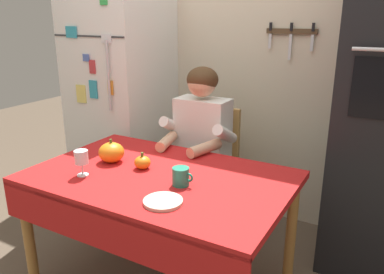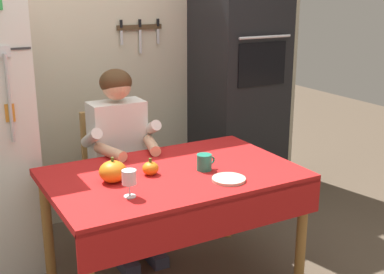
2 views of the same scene
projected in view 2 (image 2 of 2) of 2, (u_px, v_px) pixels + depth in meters
back_wall_assembly at (102, 49)px, 3.80m from camera, size 3.70×0.13×2.60m
wall_oven at (238, 78)px, 4.04m from camera, size 0.60×0.64×2.10m
dining_table at (175, 187)px, 2.89m from camera, size 1.40×0.90×0.74m
chair_behind_person at (113, 171)px, 3.56m from camera, size 0.40×0.40×0.93m
seated_person at (122, 147)px, 3.34m from camera, size 0.47×0.55×1.25m
coffee_mug at (204, 162)px, 2.90m from camera, size 0.11×0.09×0.09m
wine_glass at (129, 178)px, 2.51m from camera, size 0.07×0.07×0.14m
pumpkin_large at (113, 172)px, 2.72m from camera, size 0.15×0.15×0.14m
pumpkin_medium at (150, 168)px, 2.84m from camera, size 0.09×0.09×0.10m
serving_tray at (229, 179)px, 2.75m from camera, size 0.18×0.18×0.02m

